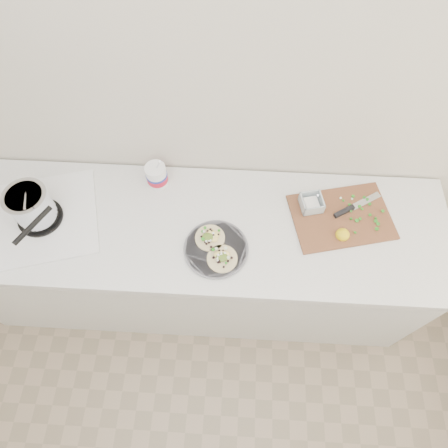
# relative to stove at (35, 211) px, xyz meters

# --- Properties ---
(counter) EXTENTS (2.44, 0.66, 0.90)m
(counter) POSITION_rel_stove_xyz_m (0.68, 0.03, -0.53)
(counter) COLOR silver
(counter) RESTS_ON ground
(stove) EXTENTS (0.61, 0.58, 0.24)m
(stove) POSITION_rel_stove_xyz_m (0.00, 0.00, 0.00)
(stove) COLOR silver
(stove) RESTS_ON counter
(taco_plate) EXTENTS (0.29, 0.29, 0.04)m
(taco_plate) POSITION_rel_stove_xyz_m (0.82, -0.11, -0.06)
(taco_plate) COLOR #5D5C64
(taco_plate) RESTS_ON counter
(tub) EXTENTS (0.10, 0.10, 0.23)m
(tub) POSITION_rel_stove_xyz_m (0.51, 0.24, -0.01)
(tub) COLOR white
(tub) RESTS_ON counter
(cutboard) EXTENTS (0.51, 0.41, 0.07)m
(cutboard) POSITION_rel_stove_xyz_m (1.38, 0.10, -0.06)
(cutboard) COLOR brown
(cutboard) RESTS_ON counter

